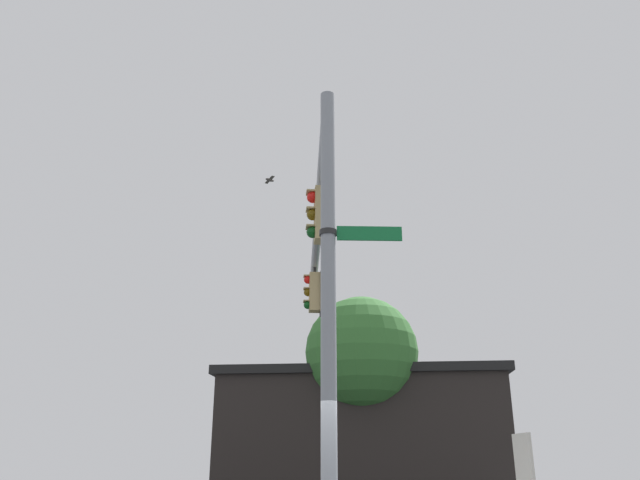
% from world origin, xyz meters
% --- Properties ---
extents(signal_pole, '(0.22, 0.22, 7.31)m').
position_xyz_m(signal_pole, '(0.00, 0.00, 3.65)').
color(signal_pole, gray).
rests_on(signal_pole, ground).
extents(mast_arm, '(8.20, 0.69, 0.21)m').
position_xyz_m(mast_arm, '(4.09, -0.24, 6.87)').
color(mast_arm, gray).
extents(traffic_light_nearest_pole, '(0.54, 0.49, 1.31)m').
position_xyz_m(traffic_light_nearest_pole, '(2.05, -0.10, 6.06)').
color(traffic_light_nearest_pole, black).
extents(traffic_light_mid_inner, '(0.54, 0.49, 1.31)m').
position_xyz_m(traffic_light_mid_inner, '(7.52, -0.43, 6.06)').
color(traffic_light_mid_inner, black).
extents(street_name_sign, '(0.26, 1.23, 0.22)m').
position_xyz_m(street_name_sign, '(-0.02, -0.34, 4.92)').
color(street_name_sign, '#147238').
extents(bird_flying, '(0.46, 0.31, 0.10)m').
position_xyz_m(bird_flying, '(8.79, 0.85, 9.96)').
color(bird_flying, '#4C4742').
extents(storefront_building, '(9.67, 11.25, 4.85)m').
position_xyz_m(storefront_building, '(15.34, -2.95, 2.43)').
color(storefront_building, '#282321').
rests_on(storefront_building, ground).
extents(tree_by_storefront, '(3.87, 3.87, 7.22)m').
position_xyz_m(tree_by_storefront, '(12.43, -2.48, 5.25)').
color(tree_by_storefront, '#4C3823').
rests_on(tree_by_storefront, ground).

